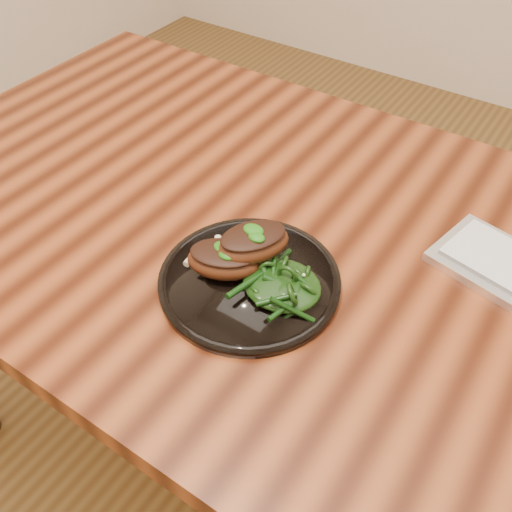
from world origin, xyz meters
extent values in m
plane|color=brown|center=(0.00, 0.00, 0.00)|extent=(4.00, 4.00, 0.00)
cube|color=#351206|center=(0.00, 0.00, 0.73)|extent=(1.60, 0.80, 0.04)
cylinder|color=#381B0C|center=(-0.74, 0.34, 0.35)|extent=(0.06, 0.06, 0.71)
cylinder|color=black|center=(-0.07, -0.13, 0.76)|extent=(0.25, 0.25, 0.01)
torus|color=black|center=(-0.07, -0.13, 0.76)|extent=(0.25, 0.25, 0.01)
cylinder|color=black|center=(-0.07, -0.13, 0.76)|extent=(0.16, 0.16, 0.00)
ellipsoid|color=#49200E|center=(-0.11, -0.14, 0.78)|extent=(0.12, 0.10, 0.04)
ellipsoid|color=black|center=(-0.11, -0.14, 0.80)|extent=(0.11, 0.09, 0.01)
cylinder|color=beige|center=(-0.16, -0.14, 0.78)|extent=(0.01, 0.05, 0.01)
ellipsoid|color=#0E4807|center=(-0.11, -0.14, 0.81)|extent=(0.03, 0.02, 0.01)
ellipsoid|color=#49200E|center=(-0.08, -0.10, 0.80)|extent=(0.11, 0.12, 0.04)
ellipsoid|color=black|center=(-0.08, -0.10, 0.82)|extent=(0.10, 0.11, 0.01)
cylinder|color=beige|center=(-0.12, -0.13, 0.79)|extent=(0.04, 0.05, 0.01)
ellipsoid|color=#0E4807|center=(-0.08, -0.10, 0.82)|extent=(0.03, 0.02, 0.01)
ellipsoid|color=#0E4807|center=(-0.11, -0.07, 0.77)|extent=(0.07, 0.05, 0.00)
ellipsoid|color=black|center=(-0.02, -0.12, 0.78)|extent=(0.11, 0.09, 0.02)
camera|label=1|loc=(0.23, -0.57, 1.33)|focal=40.00mm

